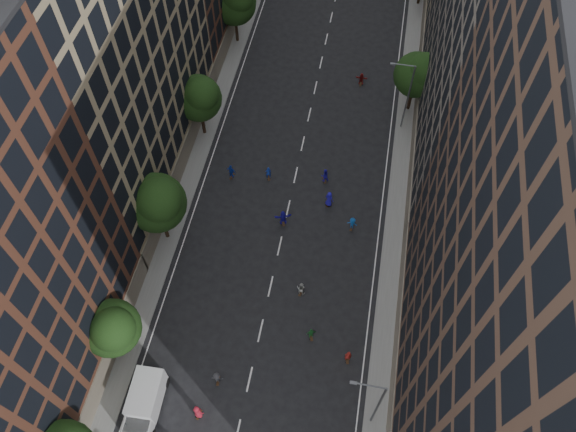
% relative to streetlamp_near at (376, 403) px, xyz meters
% --- Properties ---
extents(ground, '(240.00, 240.00, 0.00)m').
position_rel_streetlamp_near_xyz_m(ground, '(-10.37, 28.00, -5.17)').
color(ground, black).
rests_on(ground, ground).
extents(sidewalk_left, '(4.00, 105.00, 0.15)m').
position_rel_streetlamp_near_xyz_m(sidewalk_left, '(-22.37, 35.50, -5.09)').
color(sidewalk_left, slate).
rests_on(sidewalk_left, ground).
extents(sidewalk_right, '(4.00, 105.00, 0.15)m').
position_rel_streetlamp_near_xyz_m(sidewalk_right, '(1.63, 35.50, -5.09)').
color(sidewalk_right, slate).
rests_on(sidewalk_right, ground).
extents(bldg_left_b, '(14.00, 26.00, 34.00)m').
position_rel_streetlamp_near_xyz_m(bldg_left_b, '(-29.37, 23.00, 11.83)').
color(bldg_left_b, '#948261').
rests_on(bldg_left_b, ground).
extents(bldg_right_a, '(14.00, 30.00, 36.00)m').
position_rel_streetlamp_near_xyz_m(bldg_right_a, '(8.63, 3.00, 12.83)').
color(bldg_right_a, '#4B3528').
rests_on(bldg_right_a, ground).
extents(bldg_right_b, '(14.00, 28.00, 33.00)m').
position_rel_streetlamp_near_xyz_m(bldg_right_b, '(8.63, 32.00, 11.33)').
color(bldg_right_b, '#635B51').
rests_on(bldg_right_b, ground).
extents(tree_left_1, '(4.80, 4.80, 8.21)m').
position_rel_streetlamp_near_xyz_m(tree_left_1, '(-21.39, 1.86, 0.38)').
color(tree_left_1, black).
rests_on(tree_left_1, ground).
extents(tree_left_2, '(5.60, 5.60, 9.45)m').
position_rel_streetlamp_near_xyz_m(tree_left_2, '(-21.36, 13.83, 1.19)').
color(tree_left_2, black).
rests_on(tree_left_2, ground).
extents(tree_left_3, '(5.00, 5.00, 8.58)m').
position_rel_streetlamp_near_xyz_m(tree_left_3, '(-21.38, 27.85, 0.65)').
color(tree_left_3, black).
rests_on(tree_left_3, ground).
extents(tree_left_4, '(5.40, 5.40, 9.08)m').
position_rel_streetlamp_near_xyz_m(tree_left_4, '(-21.37, 43.84, 0.93)').
color(tree_left_4, black).
rests_on(tree_left_4, ground).
extents(tree_right_a, '(5.00, 5.00, 8.39)m').
position_rel_streetlamp_near_xyz_m(tree_right_a, '(1.02, 35.85, 0.46)').
color(tree_right_a, black).
rests_on(tree_right_a, ground).
extents(streetlamp_near, '(2.64, 0.22, 9.06)m').
position_rel_streetlamp_near_xyz_m(streetlamp_near, '(0.00, 0.00, 0.00)').
color(streetlamp_near, '#595B60').
rests_on(streetlamp_near, ground).
extents(streetlamp_far, '(2.64, 0.22, 9.06)m').
position_rel_streetlamp_near_xyz_m(streetlamp_far, '(0.00, 33.00, 0.00)').
color(streetlamp_far, '#595B60').
rests_on(streetlamp_far, ground).
extents(cargo_van, '(2.64, 5.33, 2.79)m').
position_rel_streetlamp_near_xyz_m(cargo_van, '(-18.17, -2.31, -3.70)').
color(cargo_van, silver).
rests_on(cargo_van, ground).
extents(skater_4, '(1.13, 0.78, 1.78)m').
position_rel_streetlamp_near_xyz_m(skater_4, '(-18.87, 0.27, -4.28)').
color(skater_4, '#1543B0').
rests_on(skater_4, ground).
extents(skater_6, '(1.02, 0.76, 1.90)m').
position_rel_streetlamp_near_xyz_m(skater_6, '(-13.82, -2.17, -4.22)').
color(skater_6, '#AA1C2D').
rests_on(skater_6, ground).
extents(skater_7, '(0.69, 0.54, 1.68)m').
position_rel_streetlamp_near_xyz_m(skater_7, '(-2.34, 4.78, -4.33)').
color(skater_7, maroon).
rests_on(skater_7, ground).
extents(skater_8, '(0.94, 0.80, 1.70)m').
position_rel_streetlamp_near_xyz_m(skater_8, '(-7.43, 10.39, -4.32)').
color(skater_8, '#B2B3AE').
rests_on(skater_8, ground).
extents(skater_9, '(1.05, 0.67, 1.55)m').
position_rel_streetlamp_near_xyz_m(skater_9, '(-12.98, 0.85, -4.39)').
color(skater_9, '#37373C').
rests_on(skater_9, ground).
extents(skater_10, '(0.97, 0.66, 1.53)m').
position_rel_streetlamp_near_xyz_m(skater_10, '(-5.79, 6.26, -4.40)').
color(skater_10, '#206D2C').
rests_on(skater_10, ground).
extents(skater_11, '(1.81, 1.11, 1.87)m').
position_rel_streetlamp_near_xyz_m(skater_11, '(-10.53, 17.72, -4.24)').
color(skater_11, '#1B13A0').
rests_on(skater_11, ground).
extents(skater_12, '(1.12, 0.94, 1.94)m').
position_rel_streetlamp_near_xyz_m(skater_12, '(-6.33, 20.81, -4.20)').
color(skater_12, '#1D14A9').
rests_on(skater_12, ground).
extents(skater_13, '(0.71, 0.59, 1.67)m').
position_rel_streetlamp_near_xyz_m(skater_13, '(-13.16, 23.09, -4.33)').
color(skater_13, '#1330A0').
rests_on(skater_13, ground).
extents(skater_14, '(1.03, 0.92, 1.74)m').
position_rel_streetlamp_near_xyz_m(skater_14, '(-7.22, 23.82, -4.30)').
color(skater_14, '#1B14A3').
rests_on(skater_14, ground).
extents(skater_15, '(1.08, 0.71, 1.56)m').
position_rel_streetlamp_near_xyz_m(skater_15, '(-3.63, 18.42, -4.39)').
color(skater_15, '#144EA4').
rests_on(skater_15, ground).
extents(skater_16, '(1.14, 0.70, 1.82)m').
position_rel_streetlamp_near_xyz_m(skater_16, '(-17.05, 22.48, -4.26)').
color(skater_16, '#1332A0').
rests_on(skater_16, ground).
extents(skater_17, '(1.46, 0.49, 1.56)m').
position_rel_streetlamp_near_xyz_m(skater_17, '(-5.06, 39.10, -4.39)').
color(skater_17, maroon).
rests_on(skater_17, ground).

